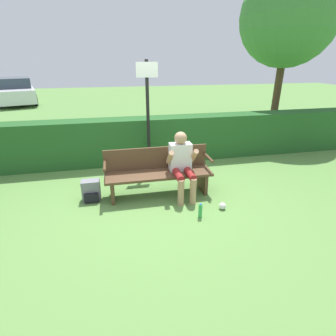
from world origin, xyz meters
The scene contains 10 objects.
ground_plane centered at (0.00, 0.00, 0.00)m, with size 40.00×40.00×0.00m, color #5B8942.
hedge_back centered at (0.00, 1.77, 0.53)m, with size 12.00×0.54×1.05m.
park_bench centered at (0.00, 0.07, 0.43)m, with size 1.91×0.51×0.84m.
person_seated centered at (0.41, -0.07, 0.63)m, with size 0.52×0.66×1.15m.
backpack centered at (-1.20, 0.05, 0.17)m, with size 0.31×0.26×0.37m.
water_bottle centered at (0.50, -0.89, 0.12)m, with size 0.06×0.06×0.25m.
signpost centered at (0.01, 1.29, 1.36)m, with size 0.44×0.09×2.31m.
parked_car centered at (-5.85, 12.09, 0.64)m, with size 2.97×4.73×1.36m.
tree centered at (4.53, 3.59, 3.43)m, with size 2.83×2.83×4.86m.
litter_crumple centered at (0.95, -0.73, 0.06)m, with size 0.11×0.11×0.11m.
Camera 1 is at (-0.72, -4.23, 2.34)m, focal length 28.00 mm.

